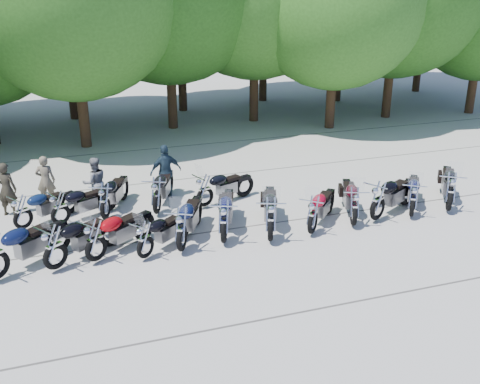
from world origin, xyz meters
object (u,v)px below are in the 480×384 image
object	(u,v)px
motorcycle_4	(181,228)
motorcycle_13	(60,207)
motorcycle_1	(54,246)
motorcycle_7	(313,214)
motorcycle_14	(105,200)
motorcycle_15	(156,194)
motorcycle_16	(205,190)
rider_3	(46,180)
motorcycle_5	(224,220)
motorcycle_12	(22,211)
motorcycle_2	(95,239)
rider_0	(7,189)
motorcycle_3	(145,239)
motorcycle_9	(378,200)
rider_2	(166,172)
motorcycle_10	(413,198)
rider_1	(95,182)
motorcycle_8	(354,205)
motorcycle_11	(451,190)
motorcycle_6	(271,218)

from	to	relation	value
motorcycle_4	motorcycle_13	distance (m)	4.00
motorcycle_1	motorcycle_7	xyz separation A→B (m)	(6.79, -0.13, -0.04)
motorcycle_14	motorcycle_15	world-z (taller)	motorcycle_15
motorcycle_16	rider_3	size ratio (longest dim) A/B	1.37
motorcycle_5	motorcycle_12	distance (m)	5.75
motorcycle_2	rider_0	bearing A→B (deg)	-7.00
motorcycle_3	motorcycle_12	bearing A→B (deg)	8.17
motorcycle_1	motorcycle_9	world-z (taller)	motorcycle_9
motorcycle_9	motorcycle_16	xyz separation A→B (m)	(-4.51, 2.58, -0.08)
motorcycle_13	rider_2	world-z (taller)	rider_2
motorcycle_1	motorcycle_7	bearing A→B (deg)	-126.03
motorcycle_1	motorcycle_14	world-z (taller)	motorcycle_1
motorcycle_4	motorcycle_12	world-z (taller)	motorcycle_4
motorcycle_4	motorcycle_9	size ratio (longest dim) A/B	1.01
motorcycle_10	motorcycle_3	bearing A→B (deg)	35.91
motorcycle_3	motorcycle_5	size ratio (longest dim) A/B	0.82
motorcycle_5	rider_1	xyz separation A→B (m)	(-3.00, 3.78, 0.09)
motorcycle_10	motorcycle_12	xyz separation A→B (m)	(-10.91, 2.72, -0.05)
motorcycle_7	motorcycle_16	xyz separation A→B (m)	(-2.33, 2.80, -0.03)
motorcycle_1	rider_2	distance (m)	5.28
motorcycle_3	motorcycle_8	world-z (taller)	motorcycle_8
motorcycle_2	motorcycle_5	xyz separation A→B (m)	(3.33, -0.02, 0.05)
motorcycle_5	motorcycle_7	xyz separation A→B (m)	(2.49, -0.23, -0.06)
motorcycle_7	rider_1	xyz separation A→B (m)	(-5.49, 4.02, 0.15)
motorcycle_5	motorcycle_10	bearing A→B (deg)	-159.59
motorcycle_9	rider_0	size ratio (longest dim) A/B	1.49
motorcycle_7	motorcycle_9	distance (m)	2.19
motorcycle_2	motorcycle_4	world-z (taller)	motorcycle_4
motorcycle_2	motorcycle_3	distance (m)	1.22
motorcycle_3	motorcycle_5	bearing A→B (deg)	-123.15
rider_1	rider_0	bearing A→B (deg)	-13.24
motorcycle_14	rider_1	distance (m)	1.21
motorcycle_4	motorcycle_12	size ratio (longest dim) A/B	1.18
motorcycle_10	motorcycle_8	bearing A→B (deg)	35.80
motorcycle_1	motorcycle_11	distance (m)	11.40
motorcycle_10	rider_2	size ratio (longest dim) A/B	1.28
motorcycle_8	motorcycle_9	bearing A→B (deg)	-151.06
motorcycle_5	motorcycle_14	xyz separation A→B (m)	(-2.84, 2.59, -0.06)
motorcycle_3	rider_1	distance (m)	4.08
motorcycle_6	rider_0	distance (m)	7.97
motorcycle_5	rider_0	size ratio (longest dim) A/B	1.51
motorcycle_11	motorcycle_16	world-z (taller)	motorcycle_11
motorcycle_4	motorcycle_1	bearing A→B (deg)	26.29
motorcycle_12	motorcycle_10	bearing A→B (deg)	-137.00
motorcycle_15	rider_1	bearing A→B (deg)	-14.32
motorcycle_2	motorcycle_6	bearing A→B (deg)	-130.46
motorcycle_3	motorcycle_4	world-z (taller)	motorcycle_4
motorcycle_4	motorcycle_3	bearing A→B (deg)	31.26
motorcycle_2	motorcycle_12	size ratio (longest dim) A/B	1.11
motorcycle_5	motorcycle_13	size ratio (longest dim) A/B	1.19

